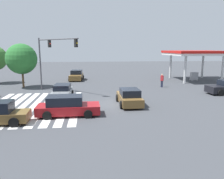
% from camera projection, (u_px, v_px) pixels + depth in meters
% --- Properties ---
extents(ground_plane, '(132.99, 132.99, 0.00)m').
position_uv_depth(ground_plane, '(112.00, 104.00, 20.53)').
color(ground_plane, '#3D3F44').
extents(crosswalk_markings, '(11.67, 8.20, 0.01)m').
position_uv_depth(crosswalk_markings, '(34.00, 106.00, 19.78)').
color(crosswalk_markings, silver).
rests_on(crosswalk_markings, ground_plane).
extents(traffic_signal_mast, '(5.07, 5.07, 6.40)m').
position_uv_depth(traffic_signal_mast, '(50.00, 53.00, 25.38)').
color(traffic_signal_mast, '#47474C').
rests_on(traffic_signal_mast, ground_plane).
extents(car_0, '(4.40, 2.16, 1.43)m').
position_uv_depth(car_0, '(62.00, 92.00, 22.82)').
color(car_0, gray).
rests_on(car_0, ground_plane).
extents(car_2, '(2.15, 4.84, 1.56)m').
position_uv_depth(car_2, '(67.00, 106.00, 16.95)').
color(car_2, maroon).
rests_on(car_2, ground_plane).
extents(car_3, '(4.48, 2.41, 1.64)m').
position_uv_depth(car_3, '(76.00, 76.00, 35.83)').
color(car_3, brown).
rests_on(car_3, ground_plane).
extents(car_5, '(4.31, 2.09, 1.53)m').
position_uv_depth(car_5, '(129.00, 97.00, 20.14)').
color(car_5, brown).
rests_on(car_5, ground_plane).
extents(gas_station_canopy, '(8.62, 8.62, 4.79)m').
position_uv_depth(gas_station_canopy, '(196.00, 54.00, 35.08)').
color(gas_station_canopy, silver).
rests_on(gas_station_canopy, ground_plane).
extents(pedestrian, '(0.41, 0.41, 1.80)m').
position_uv_depth(pedestrian, '(162.00, 80.00, 29.27)').
color(pedestrian, '#232842').
rests_on(pedestrian, ground_plane).
extents(tree_corner_b, '(3.99, 3.99, 5.79)m').
position_uv_depth(tree_corner_b, '(22.00, 59.00, 28.54)').
color(tree_corner_b, brown).
rests_on(tree_corner_b, ground_plane).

